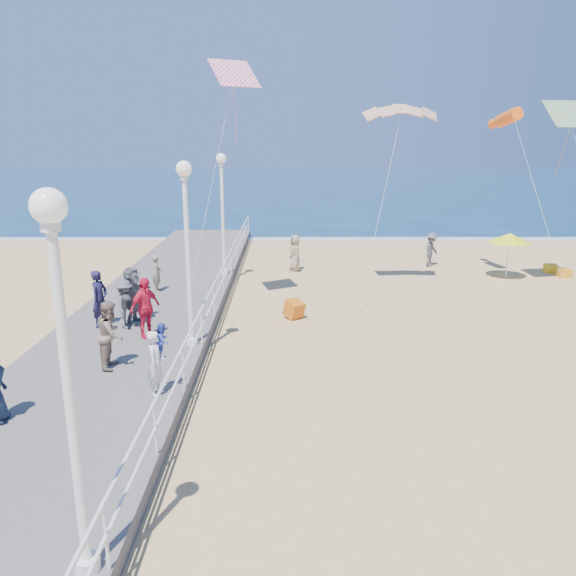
{
  "coord_description": "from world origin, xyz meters",
  "views": [
    {
      "loc": [
        -2.55,
        -15.63,
        6.25
      ],
      "look_at": [
        -2.5,
        2.0,
        1.6
      ],
      "focal_mm": 35.0,
      "sensor_mm": 36.0,
      "label": 1
    }
  ],
  "objects_px": {
    "beach_walker_a": "(431,250)",
    "toddler_held": "(163,341)",
    "woman_holding_toddler": "(156,363)",
    "lamp_post_far": "(222,202)",
    "lamp_post_near": "(64,353)",
    "box_kite": "(294,311)",
    "beach_chair_right": "(551,268)",
    "spectator_5": "(133,295)",
    "beach_chair_left": "(564,273)",
    "spectator_1": "(111,334)",
    "spectator_0": "(100,299)",
    "beach_walker_c": "(295,253)",
    "beach_umbrella": "(510,238)",
    "spectator_3": "(145,308)",
    "lamp_post_mid": "(187,235)",
    "spectator_6": "(157,273)",
    "spectator_2": "(125,304)"
  },
  "relations": [
    {
      "from": "box_kite",
      "to": "beach_chair_left",
      "type": "height_order",
      "value": "box_kite"
    },
    {
      "from": "lamp_post_near",
      "to": "beach_walker_c",
      "type": "xyz_separation_m",
      "value": [
        3.23,
        20.41,
        -2.76
      ]
    },
    {
      "from": "beach_walker_c",
      "to": "beach_chair_left",
      "type": "relative_size",
      "value": 3.27
    },
    {
      "from": "spectator_6",
      "to": "beach_umbrella",
      "type": "distance_m",
      "value": 15.86
    },
    {
      "from": "spectator_1",
      "to": "spectator_2",
      "type": "bearing_deg",
      "value": 8.79
    },
    {
      "from": "toddler_held",
      "to": "spectator_5",
      "type": "xyz_separation_m",
      "value": [
        -2.12,
        5.27,
        -0.35
      ]
    },
    {
      "from": "toddler_held",
      "to": "spectator_5",
      "type": "relative_size",
      "value": 0.47
    },
    {
      "from": "lamp_post_near",
      "to": "beach_chair_right",
      "type": "xyz_separation_m",
      "value": [
        15.72,
        20.03,
        -3.46
      ]
    },
    {
      "from": "spectator_3",
      "to": "beach_walker_a",
      "type": "height_order",
      "value": "spectator_3"
    },
    {
      "from": "beach_walker_a",
      "to": "beach_chair_left",
      "type": "distance_m",
      "value": 6.22
    },
    {
      "from": "toddler_held",
      "to": "spectator_1",
      "type": "xyz_separation_m",
      "value": [
        -1.71,
        1.56,
        -0.39
      ]
    },
    {
      "from": "lamp_post_far",
      "to": "beach_chair_right",
      "type": "height_order",
      "value": "lamp_post_far"
    },
    {
      "from": "woman_holding_toddler",
      "to": "spectator_3",
      "type": "distance_m",
      "value": 4.2
    },
    {
      "from": "lamp_post_mid",
      "to": "box_kite",
      "type": "relative_size",
      "value": 8.87
    },
    {
      "from": "lamp_post_near",
      "to": "beach_chair_left",
      "type": "xyz_separation_m",
      "value": [
        15.88,
        19.02,
        -3.46
      ]
    },
    {
      "from": "spectator_5",
      "to": "beach_chair_left",
      "type": "height_order",
      "value": "spectator_5"
    },
    {
      "from": "lamp_post_mid",
      "to": "lamp_post_far",
      "type": "relative_size",
      "value": 1.0
    },
    {
      "from": "lamp_post_far",
      "to": "lamp_post_near",
      "type": "bearing_deg",
      "value": -90.0
    },
    {
      "from": "beach_walker_a",
      "to": "beach_walker_c",
      "type": "height_order",
      "value": "beach_walker_c"
    },
    {
      "from": "beach_umbrella",
      "to": "spectator_5",
      "type": "bearing_deg",
      "value": -153.09
    },
    {
      "from": "beach_walker_c",
      "to": "beach_chair_right",
      "type": "relative_size",
      "value": 3.27
    },
    {
      "from": "beach_walker_a",
      "to": "toddler_held",
      "type": "bearing_deg",
      "value": -174.99
    },
    {
      "from": "box_kite",
      "to": "beach_umbrella",
      "type": "height_order",
      "value": "beach_umbrella"
    },
    {
      "from": "lamp_post_far",
      "to": "spectator_6",
      "type": "relative_size",
      "value": 3.65
    },
    {
      "from": "spectator_5",
      "to": "beach_walker_c",
      "type": "height_order",
      "value": "spectator_5"
    },
    {
      "from": "lamp_post_far",
      "to": "spectator_5",
      "type": "height_order",
      "value": "lamp_post_far"
    },
    {
      "from": "spectator_0",
      "to": "beach_umbrella",
      "type": "bearing_deg",
      "value": -46.67
    },
    {
      "from": "spectator_5",
      "to": "beach_walker_a",
      "type": "xyz_separation_m",
      "value": [
        12.41,
        10.38,
        -0.48
      ]
    },
    {
      "from": "spectator_0",
      "to": "spectator_5",
      "type": "height_order",
      "value": "spectator_5"
    },
    {
      "from": "lamp_post_mid",
      "to": "toddler_held",
      "type": "bearing_deg",
      "value": -91.94
    },
    {
      "from": "spectator_2",
      "to": "beach_umbrella",
      "type": "relative_size",
      "value": 0.74
    },
    {
      "from": "beach_walker_a",
      "to": "box_kite",
      "type": "bearing_deg",
      "value": 179.15
    },
    {
      "from": "lamp_post_mid",
      "to": "beach_walker_a",
      "type": "distance_m",
      "value": 16.31
    },
    {
      "from": "spectator_0",
      "to": "woman_holding_toddler",
      "type": "bearing_deg",
      "value": -133.0
    },
    {
      "from": "toddler_held",
      "to": "beach_umbrella",
      "type": "height_order",
      "value": "beach_umbrella"
    },
    {
      "from": "toddler_held",
      "to": "spectator_6",
      "type": "distance_m",
      "value": 9.61
    },
    {
      "from": "toddler_held",
      "to": "beach_chair_right",
      "type": "relative_size",
      "value": 1.61
    },
    {
      "from": "spectator_1",
      "to": "box_kite",
      "type": "distance_m",
      "value": 7.34
    },
    {
      "from": "lamp_post_far",
      "to": "spectator_2",
      "type": "xyz_separation_m",
      "value": [
        -2.37,
        -7.42,
        -2.47
      ]
    },
    {
      "from": "woman_holding_toddler",
      "to": "beach_umbrella",
      "type": "height_order",
      "value": "beach_umbrella"
    },
    {
      "from": "woman_holding_toddler",
      "to": "spectator_0",
      "type": "xyz_separation_m",
      "value": [
        -2.95,
        5.07,
        0.13
      ]
    },
    {
      "from": "woman_holding_toddler",
      "to": "beach_walker_a",
      "type": "height_order",
      "value": "woman_holding_toddler"
    },
    {
      "from": "spectator_2",
      "to": "beach_chair_right",
      "type": "xyz_separation_m",
      "value": [
        18.09,
        9.45,
        -0.99
      ]
    },
    {
      "from": "woman_holding_toddler",
      "to": "beach_chair_left",
      "type": "bearing_deg",
      "value": -42.81
    },
    {
      "from": "lamp_post_near",
      "to": "beach_walker_c",
      "type": "bearing_deg",
      "value": 81.0
    },
    {
      "from": "spectator_3",
      "to": "lamp_post_mid",
      "type": "bearing_deg",
      "value": -79.1
    },
    {
      "from": "beach_umbrella",
      "to": "spectator_6",
      "type": "bearing_deg",
      "value": -166.5
    },
    {
      "from": "spectator_3",
      "to": "beach_umbrella",
      "type": "distance_m",
      "value": 17.19
    },
    {
      "from": "box_kite",
      "to": "spectator_3",
      "type": "bearing_deg",
      "value": 173.9
    },
    {
      "from": "spectator_2",
      "to": "beach_walker_a",
      "type": "xyz_separation_m",
      "value": [
        12.55,
        10.84,
        -0.32
      ]
    }
  ]
}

